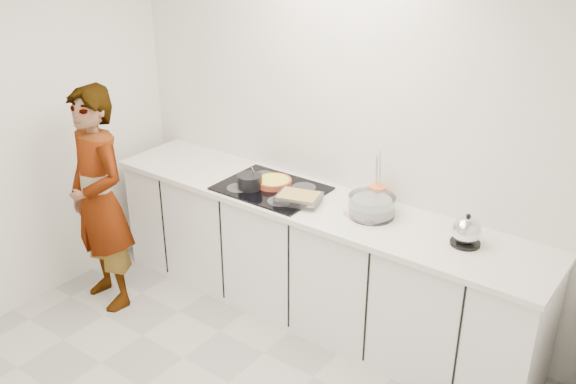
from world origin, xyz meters
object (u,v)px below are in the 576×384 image
Objects in this scene: mixing_bowl at (372,207)px; kettle at (466,232)px; hob at (271,188)px; utensil_crock at (377,196)px; saucepan at (250,181)px; baking_dish at (299,198)px; cook at (99,200)px; tart_dish at (274,182)px.

mixing_bowl is 0.63m from kettle.
utensil_crock is at bearing 16.04° from hob.
saucepan reaches higher than baking_dish.
utensil_crock is 0.09× the size of cook.
kettle is at bearing 6.97° from baking_dish.
tart_dish is at bearing 49.07° from cook.
utensil_crock is at bearing 33.01° from baking_dish.
hob is at bearing -175.53° from mixing_bowl.
utensil_crock is (0.74, 0.16, 0.03)m from tart_dish.
mixing_bowl is 1.92m from cook.
baking_dish is 0.86× the size of mixing_bowl.
hob is at bearing -71.83° from tart_dish.
utensil_crock is at bearing 167.70° from kettle.
saucepan is (-0.10, -0.14, 0.03)m from tart_dish.
tart_dish is at bearing -179.03° from mixing_bowl.
mixing_bowl is at bearing 0.97° from tart_dish.
saucepan is 0.41m from baking_dish.
mixing_bowl is 0.23× the size of cook.
tart_dish is 0.33m from baking_dish.
cook is at bearing -141.34° from tart_dish.
mixing_bowl is (0.77, 0.06, 0.06)m from hob.
cook reaches higher than mixing_bowl.
kettle is (1.52, 0.15, 0.02)m from saucepan.
cook is at bearing -143.50° from hob.
mixing_bowl reaches higher than hob.
utensil_crock is at bearing 39.14° from cook.
mixing_bowl is 2.69× the size of utensil_crock.
mixing_bowl reaches higher than baking_dish.
hob is at bearing 165.48° from baking_dish.
kettle is at bearing 0.58° from tart_dish.
tart_dish is at bearing 158.22° from baking_dish.
saucepan is at bearing -170.20° from mixing_bowl.
tart_dish is at bearing -179.42° from kettle.
tart_dish is 2.22× the size of utensil_crock.
kettle is at bearing 0.10° from mixing_bowl.
mixing_bowl is at bearing 34.63° from cook.
kettle is 0.69m from utensil_crock.
cook reaches higher than baking_dish.
saucepan is (-0.12, -0.09, 0.06)m from hob.
cook is (-0.98, -0.73, -0.09)m from hob.
hob is 1.40m from kettle.
saucepan is at bearing -141.67° from hob.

